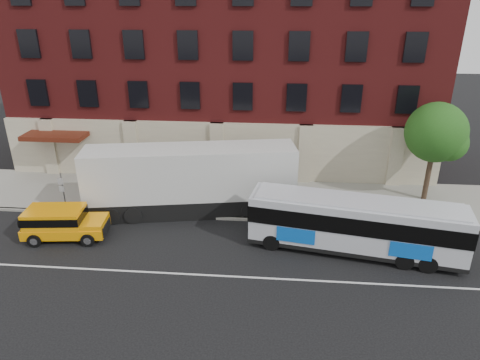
# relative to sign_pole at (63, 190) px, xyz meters

# --- Properties ---
(ground) EXTENTS (120.00, 120.00, 0.00)m
(ground) POSITION_rel_sign_pole_xyz_m (8.50, -6.15, -1.45)
(ground) COLOR black
(ground) RESTS_ON ground
(sidewalk) EXTENTS (60.00, 6.00, 0.15)m
(sidewalk) POSITION_rel_sign_pole_xyz_m (8.50, 2.85, -1.38)
(sidewalk) COLOR gray
(sidewalk) RESTS_ON ground
(kerb) EXTENTS (60.00, 0.25, 0.15)m
(kerb) POSITION_rel_sign_pole_xyz_m (8.50, -0.15, -1.38)
(kerb) COLOR gray
(kerb) RESTS_ON ground
(lane_line) EXTENTS (60.00, 0.12, 0.01)m
(lane_line) POSITION_rel_sign_pole_xyz_m (8.50, -5.65, -1.45)
(lane_line) COLOR silver
(lane_line) RESTS_ON ground
(building) EXTENTS (30.00, 12.10, 15.00)m
(building) POSITION_rel_sign_pole_xyz_m (8.49, 10.77, 6.13)
(building) COLOR maroon
(building) RESTS_ON sidewalk
(sign_pole) EXTENTS (0.30, 0.20, 2.50)m
(sign_pole) POSITION_rel_sign_pole_xyz_m (0.00, 0.00, 0.00)
(sign_pole) COLOR slate
(sign_pole) RESTS_ON ground
(street_tree) EXTENTS (3.60, 3.60, 6.20)m
(street_tree) POSITION_rel_sign_pole_xyz_m (22.04, 3.34, 2.96)
(street_tree) COLOR #36261B
(street_tree) RESTS_ON sidewalk
(city_bus) EXTENTS (10.74, 4.09, 2.88)m
(city_bus) POSITION_rel_sign_pole_xyz_m (16.58, -2.92, 0.14)
(city_bus) COLOR #B9BCC5
(city_bus) RESTS_ON ground
(yellow_suv) EXTENTS (4.62, 2.35, 1.73)m
(yellow_suv) POSITION_rel_sign_pole_xyz_m (1.26, -2.95, -0.46)
(yellow_suv) COLOR #FF9D08
(yellow_suv) RESTS_ON ground
(shipping_container) EXTENTS (12.41, 4.55, 4.06)m
(shipping_container) POSITION_rel_sign_pole_xyz_m (7.61, 0.69, 0.55)
(shipping_container) COLOR black
(shipping_container) RESTS_ON ground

